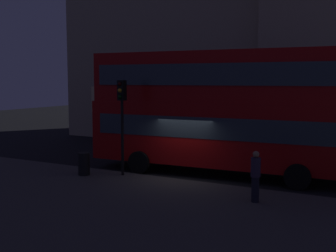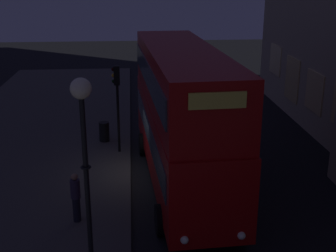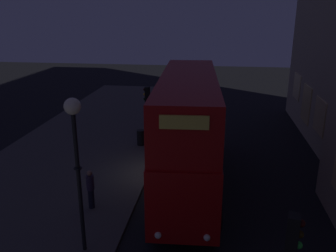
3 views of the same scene
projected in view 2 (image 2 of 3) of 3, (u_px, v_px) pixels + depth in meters
The scene contains 7 objects.
ground_plane at pixel (148, 174), 19.08m from camera, with size 80.00×80.00×0.00m, color black.
sidewalk_slab at pixel (15, 177), 18.64m from camera, with size 44.00×9.49×0.12m, color #423F3D.
double_decker_bus at pixel (182, 110), 17.47m from camera, with size 11.39×3.34×5.39m.
traffic_light_near_kerb at pixel (117, 91), 20.25m from camera, with size 0.32×0.36×4.04m.
street_lamp at pixel (83, 130), 11.39m from camera, with size 0.54×0.54×5.49m.
pedestrian at pixel (76, 197), 14.94m from camera, with size 0.32×0.32×1.72m.
litter_bin at pixel (104, 132), 22.36m from camera, with size 0.50×0.50×0.96m, color black.
Camera 2 is at (17.45, -0.55, 8.00)m, focal length 48.46 mm.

